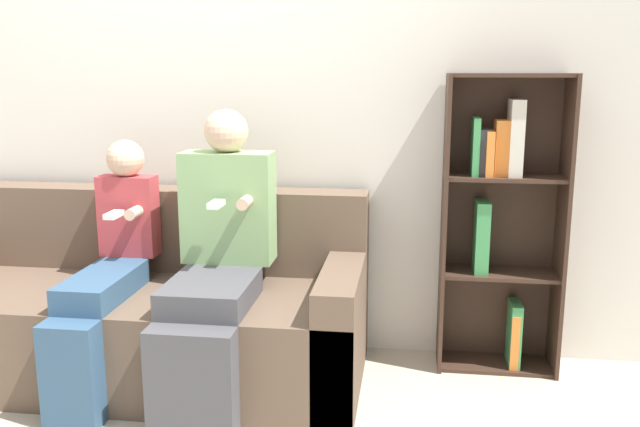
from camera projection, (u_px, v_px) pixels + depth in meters
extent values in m
cube|color=silver|center=(209.00, 98.00, 3.39)|extent=(10.00, 0.06, 2.55)
cube|color=brown|center=(134.00, 339.00, 3.06)|extent=(2.05, 0.65, 0.44)
cube|color=brown|center=(165.00, 270.00, 3.43)|extent=(2.05, 0.20, 0.84)
cube|color=brown|center=(340.00, 336.00, 2.93)|extent=(0.17, 0.65, 0.58)
cube|color=#47474C|center=(192.00, 383.00, 2.64)|extent=(0.35, 0.12, 0.44)
cube|color=#47474C|center=(211.00, 293.00, 2.85)|extent=(0.35, 0.45, 0.11)
cube|color=#84AD70|center=(228.00, 207.00, 3.10)|extent=(0.41, 0.19, 0.51)
sphere|color=beige|center=(226.00, 131.00, 3.03)|extent=(0.20, 0.20, 0.20)
cylinder|color=beige|center=(245.00, 203.00, 2.93)|extent=(0.05, 0.10, 0.05)
cube|color=white|center=(216.00, 204.00, 2.90)|extent=(0.05, 0.12, 0.02)
cube|color=#335170|center=(72.00, 375.00, 2.70)|extent=(0.23, 0.12, 0.44)
cube|color=#335170|center=(103.00, 286.00, 2.95)|extent=(0.23, 0.51, 0.11)
cube|color=#B73D42|center=(129.00, 216.00, 3.21)|extent=(0.27, 0.12, 0.38)
sphere|color=beige|center=(125.00, 158.00, 3.15)|extent=(0.17, 0.17, 0.17)
cylinder|color=beige|center=(134.00, 213.00, 3.08)|extent=(0.05, 0.10, 0.05)
cube|color=white|center=(114.00, 215.00, 3.04)|extent=(0.05, 0.12, 0.02)
cube|color=#3D281E|center=(444.00, 224.00, 3.19)|extent=(0.02, 0.26, 1.40)
cube|color=#3D281E|center=(562.00, 228.00, 3.12)|extent=(0.02, 0.26, 1.40)
cube|color=#3D281E|center=(499.00, 220.00, 3.28)|extent=(0.56, 0.02, 1.40)
cube|color=#3D281E|center=(494.00, 364.00, 3.30)|extent=(0.52, 0.23, 0.02)
cube|color=#3D281E|center=(499.00, 273.00, 3.20)|extent=(0.52, 0.23, 0.02)
cube|color=#3D281E|center=(505.00, 177.00, 3.11)|extent=(0.52, 0.23, 0.02)
cube|color=#3D281E|center=(511.00, 75.00, 3.01)|extent=(0.52, 0.23, 0.02)
cube|color=beige|center=(515.00, 138.00, 3.07)|extent=(0.06, 0.16, 0.35)
cube|color=orange|center=(513.00, 337.00, 3.26)|extent=(0.04, 0.18, 0.27)
cube|color=#429956|center=(481.00, 236.00, 3.18)|extent=(0.06, 0.17, 0.34)
cube|color=#429956|center=(514.00, 333.00, 3.25)|extent=(0.05, 0.17, 0.31)
cube|color=#333338|center=(482.00, 152.00, 3.10)|extent=(0.05, 0.14, 0.21)
cube|color=orange|center=(502.00, 148.00, 3.08)|extent=(0.07, 0.13, 0.25)
cube|color=orange|center=(488.00, 153.00, 3.10)|extent=(0.04, 0.18, 0.21)
cube|color=#429956|center=(475.00, 146.00, 3.10)|extent=(0.03, 0.16, 0.26)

